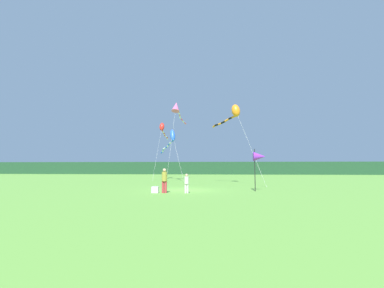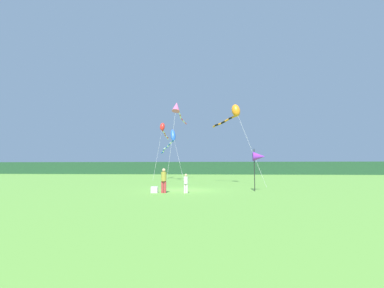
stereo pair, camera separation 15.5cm
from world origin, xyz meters
TOP-DOWN VIEW (x-y plane):
  - ground_plane at (0.00, 0.00)m, footprint 120.00×120.00m
  - distant_treeline at (0.00, 45.00)m, footprint 108.00×2.77m
  - person_adult at (-1.13, -2.49)m, footprint 0.37×0.37m
  - person_child at (0.43, -2.55)m, footprint 0.29×0.29m
  - cooler_box at (-1.79, -2.48)m, footprint 0.46×0.31m
  - banner_flag_pole at (5.68, -0.57)m, footprint 0.90×0.70m
  - kite_red at (-5.59, 18.53)m, footprint 0.77×8.28m
  - kite_orange at (4.37, 7.81)m, footprint 4.99×6.75m
  - kite_rainbow at (-2.86, 14.28)m, footprint 1.49×8.35m
  - kite_blue at (-3.69, 15.18)m, footprint 4.69×8.85m

SIDE VIEW (x-z plane):
  - ground_plane at x=0.00m, z-range 0.00..0.00m
  - cooler_box at x=-1.79m, z-range 0.00..0.43m
  - person_child at x=0.43m, z-range 0.08..1.41m
  - person_adult at x=-1.13m, z-range 0.10..1.80m
  - distant_treeline at x=0.00m, z-range 0.00..2.97m
  - banner_flag_pole at x=5.68m, z-range 0.98..4.13m
  - kite_blue at x=-3.69m, z-range 2.24..9.22m
  - kite_red at x=-5.59m, z-range 3.28..11.67m
  - kite_orange at x=4.37m, z-range 3.35..11.93m
  - kite_rainbow at x=-2.86m, z-range 4.34..14.87m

